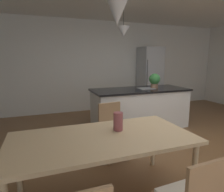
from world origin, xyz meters
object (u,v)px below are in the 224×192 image
Objects in this scene: kitchen_island at (140,108)px; refrigerator at (150,78)px; dining_table at (103,142)px; chair_far_right at (113,129)px; vase_on_dining_table at (118,121)px; potted_plant_on_island at (155,80)px.

refrigerator is (1.17, 1.55, 0.51)m from kitchen_island.
chair_far_right is at bearing 62.99° from dining_table.
chair_far_right is 3.53m from refrigerator.
dining_table is at bearing -117.01° from chair_far_right.
vase_on_dining_table is at bearing 27.86° from dining_table.
potted_plant_on_island is 2.51m from vase_on_dining_table.
dining_table is 2.51m from kitchen_island.
chair_far_right is at bearing -130.15° from refrigerator.
kitchen_island is at bearing 52.55° from dining_table.
potted_plant_on_island is (1.45, 1.12, 0.62)m from chair_far_right.
potted_plant_on_island is at bearing -117.31° from refrigerator.
kitchen_island is 6.46× the size of potted_plant_on_island.
chair_far_right is at bearing 74.07° from vase_on_dining_table.
kitchen_island reaches higher than dining_table.
refrigerator is 4.21m from vase_on_dining_table.
kitchen_island is at bearing 55.26° from vase_on_dining_table.
refrigerator is at bearing 52.86° from kitchen_island.
potted_plant_on_island reaches higher than dining_table.
refrigerator reaches higher than chair_far_right.
chair_far_right is at bearing -133.90° from kitchen_island.
potted_plant_on_island is (1.89, 1.98, 0.42)m from dining_table.
vase_on_dining_table is at bearing -125.85° from refrigerator.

